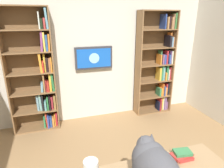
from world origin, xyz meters
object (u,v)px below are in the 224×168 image
at_px(bookshelf_left, 158,65).
at_px(bookshelf_right, 37,75).
at_px(cat, 154,168).
at_px(wall_mounted_tv, 94,58).
at_px(coffee_mug, 159,163).
at_px(desk_book_stack, 182,155).

relative_size(bookshelf_left, bookshelf_right, 0.98).
relative_size(bookshelf_left, cat, 3.47).
xyz_separation_m(wall_mounted_tv, coffee_mug, (-0.00, 2.43, -0.44)).
relative_size(cat, coffee_mug, 6.30).
xyz_separation_m(bookshelf_left, coffee_mug, (1.34, 2.34, -0.22)).
height_order(bookshelf_left, cat, bookshelf_left).
distance_m(bookshelf_left, desk_book_stack, 2.54).
height_order(wall_mounted_tv, cat, wall_mounted_tv).
height_order(bookshelf_right, coffee_mug, bookshelf_right).
distance_m(bookshelf_left, bookshelf_right, 2.37).
xyz_separation_m(wall_mounted_tv, cat, (0.15, 2.60, -0.29)).
bearing_deg(coffee_mug, bookshelf_left, -119.72).
height_order(bookshelf_left, coffee_mug, bookshelf_left).
distance_m(bookshelf_right, coffee_mug, 2.57).
bearing_deg(wall_mounted_tv, cat, 86.67).
bearing_deg(coffee_mug, desk_book_stack, -170.52).
xyz_separation_m(bookshelf_right, wall_mounted_tv, (-1.03, -0.09, 0.22)).
bearing_deg(bookshelf_right, bookshelf_left, 179.98).
height_order(bookshelf_left, bookshelf_right, bookshelf_right).
bearing_deg(cat, wall_mounted_tv, -93.33).
distance_m(cat, desk_book_stack, 0.50).
relative_size(bookshelf_right, wall_mounted_tv, 3.01).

